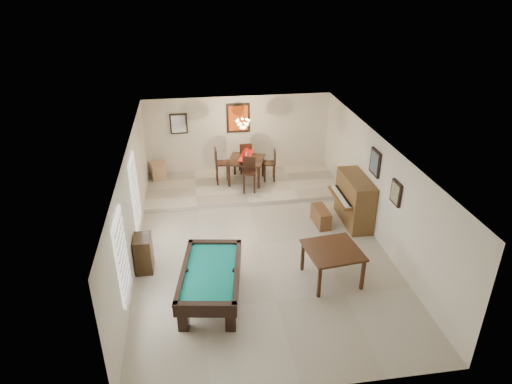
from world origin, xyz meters
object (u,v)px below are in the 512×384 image
object	(u,v)px
dining_table	(246,168)
dining_chair_north	(245,157)
square_table	(332,264)
flower_vase	(246,152)
pool_table	(211,285)
upright_piano	(349,200)
corner_bench	(159,171)
dining_chair_west	(222,166)
chandelier	(243,121)
dining_chair_south	(249,175)
piano_bench	(321,217)
dining_chair_east	(269,165)
apothecary_chest	(144,253)

from	to	relation	value
dining_table	dining_chair_north	xyz separation A→B (m)	(0.05, 0.71, 0.09)
square_table	flower_vase	distance (m)	5.33
pool_table	upright_piano	xyz separation A→B (m)	(3.86, 2.68, 0.30)
corner_bench	dining_chair_west	bearing A→B (deg)	-17.62
chandelier	upright_piano	bearing A→B (deg)	-44.61
pool_table	dining_chair_south	distance (m)	4.94
dining_chair_north	dining_chair_west	distance (m)	1.07
square_table	dining_chair_south	bearing A→B (deg)	105.66
piano_bench	dining_table	size ratio (longest dim) A/B	0.78
piano_bench	dining_table	distance (m)	3.24
upright_piano	dining_chair_east	bearing A→B (deg)	121.58
square_table	dining_chair_south	xyz separation A→B (m)	(-1.24, 4.42, 0.25)
square_table	chandelier	size ratio (longest dim) A/B	1.91
dining_chair_north	dining_chair_south	bearing A→B (deg)	85.10
dining_chair_east	pool_table	bearing A→B (deg)	-15.51
flower_vase	upright_piano	bearing A→B (deg)	-48.76
apothecary_chest	dining_chair_west	world-z (taller)	dining_chair_west
dining_table	dining_chair_east	world-z (taller)	dining_chair_east
apothecary_chest	dining_table	size ratio (longest dim) A/B	0.81
corner_bench	chandelier	bearing A→B (deg)	-18.94
pool_table	piano_bench	size ratio (longest dim) A/B	2.64
piano_bench	dining_chair_east	distance (m)	2.92
flower_vase	dining_chair_west	xyz separation A→B (m)	(-0.76, 0.01, -0.43)
pool_table	dining_chair_north	world-z (taller)	dining_chair_north
upright_piano	piano_bench	xyz separation A→B (m)	(-0.75, -0.00, -0.43)
corner_bench	upright_piano	bearing A→B (deg)	-33.34
square_table	upright_piano	size ratio (longest dim) A/B	0.72
square_table	dining_chair_north	world-z (taller)	dining_chair_north
dining_chair_north	upright_piano	bearing A→B (deg)	121.65
pool_table	piano_bench	xyz separation A→B (m)	(3.12, 2.68, -0.13)
apothecary_chest	dining_chair_west	size ratio (longest dim) A/B	0.75
pool_table	corner_bench	distance (m)	6.23
corner_bench	apothecary_chest	bearing A→B (deg)	-91.59
pool_table	square_table	world-z (taller)	square_table
upright_piano	corner_bench	size ratio (longest dim) A/B	2.86
square_table	dining_table	world-z (taller)	dining_table
flower_vase	square_table	bearing A→B (deg)	-76.53
pool_table	corner_bench	xyz separation A→B (m)	(-1.32, 6.09, 0.01)
piano_bench	dining_chair_south	size ratio (longest dim) A/B	0.78
dining_table	piano_bench	bearing A→B (deg)	-58.85
apothecary_chest	dining_chair_north	bearing A→B (deg)	58.76
dining_chair_north	square_table	bearing A→B (deg)	98.76
dining_chair_west	dining_chair_east	size ratio (longest dim) A/B	1.14
piano_bench	dining_chair_east	world-z (taller)	dining_chair_east
upright_piano	piano_bench	size ratio (longest dim) A/B	1.92
pool_table	dining_chair_east	size ratio (longest dim) A/B	2.18
dining_chair_north	dining_chair_west	size ratio (longest dim) A/B	0.92
dining_chair_west	chandelier	bearing A→B (deg)	-114.10
upright_piano	flower_vase	size ratio (longest dim) A/B	6.29
dining_chair_west	square_table	bearing A→B (deg)	-160.05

